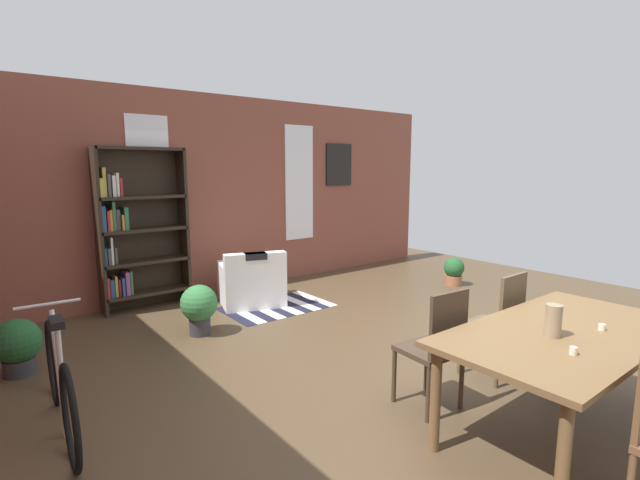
{
  "coord_description": "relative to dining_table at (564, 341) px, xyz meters",
  "views": [
    {
      "loc": [
        -3.17,
        -2.49,
        1.83
      ],
      "look_at": [
        -0.33,
        1.15,
        1.1
      ],
      "focal_mm": 25.52,
      "sensor_mm": 36.0,
      "label": 1
    }
  ],
  "objects": [
    {
      "name": "ground_plane",
      "position": [
        0.05,
        1.19,
        -0.67
      ],
      "size": [
        9.6,
        9.6,
        0.0
      ],
      "primitive_type": "plane",
      "color": "brown"
    },
    {
      "name": "back_wall_brick",
      "position": [
        0.05,
        4.94,
        0.77
      ],
      "size": [
        7.94,
        0.12,
        2.87
      ],
      "primitive_type": "cube",
      "color": "brown",
      "rests_on": "ground"
    },
    {
      "name": "window_pane_0",
      "position": [
        -1.17,
        4.87,
        0.91
      ],
      "size": [
        0.55,
        0.02,
        1.86
      ],
      "primitive_type": "cube",
      "color": "white"
    },
    {
      "name": "window_pane_1",
      "position": [
        1.26,
        4.87,
        0.91
      ],
      "size": [
        0.55,
        0.02,
        1.86
      ],
      "primitive_type": "cube",
      "color": "white"
    },
    {
      "name": "dining_table",
      "position": [
        0.0,
        0.0,
        0.0
      ],
      "size": [
        1.9,
        1.0,
        0.74
      ],
      "color": "brown",
      "rests_on": "ground"
    },
    {
      "name": "vase_on_table",
      "position": [
        -0.19,
        0.0,
        0.18
      ],
      "size": [
        0.1,
        0.1,
        0.21
      ],
      "primitive_type": "cylinder",
      "color": "#998466",
      "rests_on": "dining_table"
    },
    {
      "name": "tealight_candle_0",
      "position": [
        0.2,
        -0.15,
        0.1
      ],
      "size": [
        0.04,
        0.04,
        0.04
      ],
      "primitive_type": "cylinder",
      "color": "silver",
      "rests_on": "dining_table"
    },
    {
      "name": "tealight_candle_1",
      "position": [
        -0.38,
        -0.21,
        0.1
      ],
      "size": [
        0.04,
        0.04,
        0.05
      ],
      "primitive_type": "cylinder",
      "color": "silver",
      "rests_on": "dining_table"
    },
    {
      "name": "dining_chair_far_left",
      "position": [
        -0.43,
        0.73,
        -0.15
      ],
      "size": [
        0.43,
        0.43,
        0.95
      ],
      "color": "#433326",
      "rests_on": "ground"
    },
    {
      "name": "dining_chair_far_right",
      "position": [
        0.43,
        0.73,
        -0.15
      ],
      "size": [
        0.41,
        0.41,
        0.95
      ],
      "color": "brown",
      "rests_on": "ground"
    },
    {
      "name": "bookshelf_tall",
      "position": [
        -1.43,
        4.7,
        0.38
      ],
      "size": [
        1.11,
        0.3,
        2.09
      ],
      "color": "#2D2319",
      "rests_on": "ground"
    },
    {
      "name": "armchair_white",
      "position": [
        -0.17,
        3.99,
        -0.39
      ],
      "size": [
        1.0,
        1.0,
        0.75
      ],
      "color": "white",
      "rests_on": "ground"
    },
    {
      "name": "bicycle_second",
      "position": [
        -2.72,
        2.18,
        -0.33
      ],
      "size": [
        0.44,
        1.66,
        0.88
      ],
      "color": "black",
      "rests_on": "ground"
    },
    {
      "name": "potted_plant_by_shelf",
      "position": [
        -2.88,
        3.39,
        -0.39
      ],
      "size": [
        0.4,
        0.4,
        0.51
      ],
      "color": "#333338",
      "rests_on": "ground"
    },
    {
      "name": "potted_plant_corner",
      "position": [
        2.82,
        2.9,
        -0.44
      ],
      "size": [
        0.31,
        0.31,
        0.44
      ],
      "color": "#9E6042",
      "rests_on": "ground"
    },
    {
      "name": "potted_plant_window",
      "position": [
        -1.2,
        3.33,
        -0.34
      ],
      "size": [
        0.4,
        0.4,
        0.56
      ],
      "color": "#333338",
      "rests_on": "ground"
    },
    {
      "name": "striped_rug",
      "position": [
        0.01,
        3.65,
        -0.66
      ],
      "size": [
        1.38,
        0.9,
        0.01
      ],
      "color": "#1E1E33",
      "rests_on": "ground"
    },
    {
      "name": "framed_picture",
      "position": [
        2.11,
        4.87,
        1.21
      ],
      "size": [
        0.56,
        0.03,
        0.72
      ],
      "primitive_type": "cube",
      "color": "black"
    }
  ]
}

